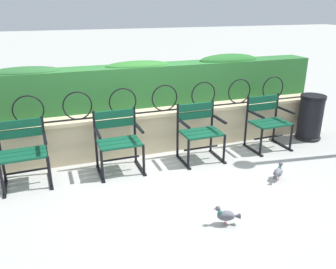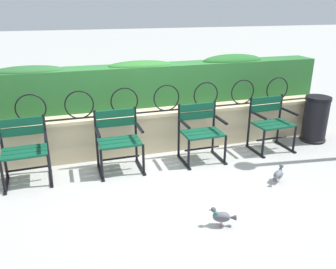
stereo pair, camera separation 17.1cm
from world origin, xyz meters
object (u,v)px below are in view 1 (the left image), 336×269
pigeon_near_chairs (278,172)px  pigeon_far_side (226,215)px  park_chair_centre_left (118,139)px  trash_bin (310,118)px  park_chair_rightmost (267,120)px  park_chair_leftmost (23,151)px  park_chair_centre_right (199,130)px

pigeon_near_chairs → pigeon_far_side: size_ratio=0.87×
park_chair_centre_left → trash_bin: bearing=1.9°
park_chair_rightmost → pigeon_near_chairs: park_chair_rightmost is taller
park_chair_leftmost → park_chair_centre_right: size_ratio=1.00×
park_chair_centre_right → pigeon_far_side: size_ratio=2.98×
park_chair_centre_right → park_chair_leftmost: bearing=179.1°
pigeon_far_side → pigeon_near_chairs: bearing=30.3°
park_chair_leftmost → pigeon_far_side: bearing=-39.9°
park_chair_leftmost → park_chair_centre_right: bearing=-0.9°
park_chair_leftmost → pigeon_near_chairs: (3.18, -1.04, -0.35)m
park_chair_rightmost → pigeon_near_chairs: size_ratio=3.42×
park_chair_rightmost → pigeon_far_side: park_chair_rightmost is taller
park_chair_leftmost → trash_bin: bearing=1.1°
park_chair_centre_left → trash_bin: (3.39, 0.11, -0.09)m
park_chair_centre_left → park_chair_centre_right: (1.23, -0.02, -0.00)m
park_chair_centre_right → pigeon_near_chairs: (0.72, -1.00, -0.35)m
park_chair_centre_right → trash_bin: park_chair_centre_right is taller
trash_bin → park_chair_centre_right: bearing=-176.5°
pigeon_far_side → trash_bin: bearing=34.8°
trash_bin → park_chair_rightmost: bearing=-175.1°
park_chair_leftmost → park_chair_centre_right: (2.46, -0.04, 0.00)m
park_chair_centre_right → pigeon_far_side: bearing=-104.2°
pigeon_far_side → trash_bin: size_ratio=0.37×
park_chair_leftmost → trash_bin: size_ratio=1.08×
park_chair_centre_right → pigeon_near_chairs: bearing=-54.3°
park_chair_leftmost → pigeon_near_chairs: park_chair_leftmost is taller
park_chair_centre_right → trash_bin: bearing=3.5°
pigeon_near_chairs → trash_bin: 1.85m
park_chair_centre_left → pigeon_far_side: size_ratio=3.00×
park_chair_centre_left → pigeon_near_chairs: bearing=-27.6°
park_chair_centre_left → park_chair_rightmost: bearing=0.7°
pigeon_far_side → park_chair_leftmost: bearing=140.1°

